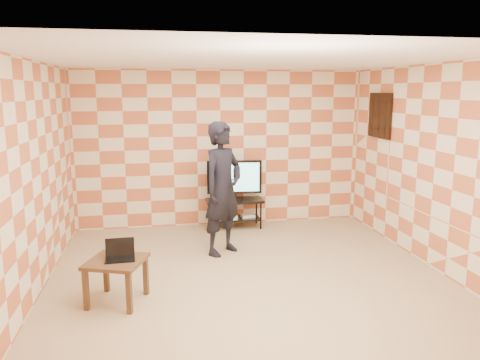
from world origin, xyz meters
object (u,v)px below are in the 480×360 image
object	(u,v)px
side_table	(116,267)
person	(223,189)
tv_stand	(234,207)
tv	(234,178)

from	to	relation	value
side_table	person	size ratio (longest dim) A/B	0.39
tv_stand	person	size ratio (longest dim) A/B	0.51
tv_stand	person	distance (m)	1.43
tv_stand	tv	size ratio (longest dim) A/B	1.04
tv_stand	side_table	xyz separation A→B (m)	(-1.78, -2.66, 0.05)
side_table	person	bearing A→B (deg)	45.26
tv	side_table	size ratio (longest dim) A/B	1.25
tv_stand	person	world-z (taller)	person
tv_stand	side_table	bearing A→B (deg)	-123.87
tv	side_table	xyz separation A→B (m)	(-1.78, -2.65, -0.47)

